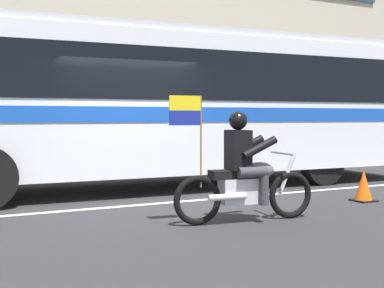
# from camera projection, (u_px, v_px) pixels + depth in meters

# --- Properties ---
(ground_plane) EXTENTS (60.00, 60.00, 0.00)m
(ground_plane) POSITION_uv_depth(u_px,v_px,m) (133.00, 199.00, 9.04)
(ground_plane) COLOR #2B2B2D
(sidewalk_curb) EXTENTS (28.00, 3.80, 0.15)m
(sidewalk_curb) POSITION_uv_depth(u_px,v_px,m) (70.00, 169.00, 13.62)
(sidewalk_curb) COLOR #A39E93
(sidewalk_curb) RESTS_ON ground_plane
(lane_center_stripe) EXTENTS (26.60, 0.14, 0.01)m
(lane_center_stripe) POSITION_uv_depth(u_px,v_px,m) (144.00, 204.00, 8.51)
(lane_center_stripe) COLOR silver
(lane_center_stripe) RESTS_ON ground_plane
(office_building_facade) EXTENTS (28.00, 0.89, 9.76)m
(office_building_facade) POSITION_uv_depth(u_px,v_px,m) (52.00, 6.00, 15.41)
(office_building_facade) COLOR #B2A893
(office_building_facade) RESTS_ON ground_plane
(transit_bus) EXTENTS (11.77, 2.99, 3.22)m
(transit_bus) POSITION_uv_depth(u_px,v_px,m) (165.00, 98.00, 10.52)
(transit_bus) COLOR silver
(transit_bus) RESTS_ON ground_plane
(motorcycle_with_rider) EXTENTS (2.19, 0.66, 1.78)m
(motorcycle_with_rider) POSITION_uv_depth(u_px,v_px,m) (244.00, 175.00, 7.10)
(motorcycle_with_rider) COLOR black
(motorcycle_with_rider) RESTS_ON ground_plane
(traffic_cone) EXTENTS (0.36, 0.36, 0.55)m
(traffic_cone) POSITION_uv_depth(u_px,v_px,m) (364.00, 187.00, 8.84)
(traffic_cone) COLOR #EA590F
(traffic_cone) RESTS_ON ground_plane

